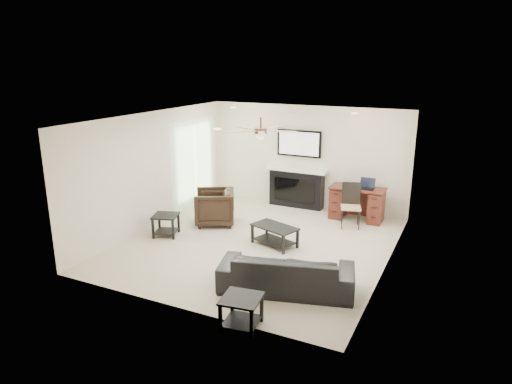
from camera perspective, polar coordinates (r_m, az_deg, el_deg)
room_shell at (r=8.68m, az=1.63°, el=3.88°), size 5.50×5.54×2.52m
sofa at (r=7.32m, az=3.83°, el=-9.96°), size 2.26×1.35×0.62m
armchair at (r=10.17m, az=-5.22°, el=-1.90°), size 1.15×1.14×0.78m
coffee_table at (r=9.03m, az=2.34°, el=-5.47°), size 1.01×0.76×0.40m
end_table_near at (r=6.42m, az=-1.83°, el=-14.81°), size 0.59×0.59×0.45m
end_table_left at (r=9.69m, az=-11.19°, el=-4.09°), size 0.64×0.64×0.45m
fireplace_unit at (r=11.24m, az=5.12°, el=2.84°), size 1.52×0.34×1.91m
desk at (r=10.65m, az=12.48°, el=-1.43°), size 1.22×0.56×0.76m
desk_chair at (r=10.11m, az=11.78°, el=-1.71°), size 0.53×0.54×0.97m
laptop at (r=10.46m, az=13.68°, el=0.99°), size 0.33×0.24×0.23m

